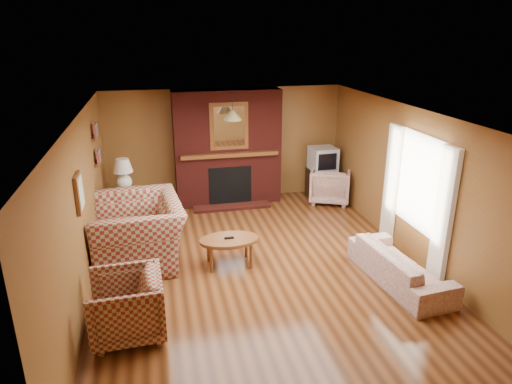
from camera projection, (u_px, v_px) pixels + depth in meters
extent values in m
plane|color=#42210E|center=(260.00, 267.00, 7.16)|extent=(6.50, 6.50, 0.00)
plane|color=white|center=(261.00, 115.00, 6.35)|extent=(6.50, 6.50, 0.00)
plane|color=olive|center=(226.00, 145.00, 9.74)|extent=(6.50, 0.00, 6.50)
plane|color=olive|center=(351.00, 328.00, 3.77)|extent=(6.50, 0.00, 6.50)
plane|color=olive|center=(83.00, 210.00, 6.24)|extent=(0.00, 6.50, 6.50)
plane|color=olive|center=(413.00, 184.00, 7.28)|extent=(0.00, 6.50, 6.50)
cube|color=#4C1510|center=(228.00, 148.00, 9.51)|extent=(2.20, 0.50, 2.40)
cube|color=black|center=(230.00, 185.00, 9.55)|extent=(0.90, 0.06, 0.80)
cube|color=#4C1510|center=(232.00, 207.00, 9.54)|extent=(1.60, 0.35, 0.06)
cube|color=brown|center=(230.00, 155.00, 9.29)|extent=(2.00, 0.18, 0.08)
cube|color=brown|center=(229.00, 126.00, 9.13)|extent=(0.78, 0.05, 0.95)
cube|color=white|center=(229.00, 127.00, 9.10)|extent=(0.62, 0.02, 0.80)
cube|color=beige|center=(444.00, 215.00, 6.44)|extent=(0.08, 0.35, 2.00)
cube|color=beige|center=(391.00, 183.00, 7.82)|extent=(0.08, 0.35, 2.00)
cube|color=white|center=(419.00, 182.00, 7.06)|extent=(0.03, 1.10, 1.50)
cube|color=brown|center=(98.00, 162.00, 7.94)|extent=(0.06, 0.55, 0.04)
cube|color=brown|center=(95.00, 137.00, 7.79)|extent=(0.06, 0.55, 0.04)
cube|color=brown|center=(79.00, 193.00, 5.85)|extent=(0.04, 0.40, 0.50)
cube|color=white|center=(81.00, 193.00, 5.86)|extent=(0.01, 0.32, 0.42)
cylinder|color=black|center=(233.00, 104.00, 8.53)|extent=(0.01, 0.01, 0.35)
cone|color=tan|center=(233.00, 115.00, 8.60)|extent=(0.36, 0.36, 0.18)
imported|color=maroon|center=(137.00, 232.00, 7.20)|extent=(1.53, 1.71, 1.03)
imported|color=maroon|center=(126.00, 306.00, 5.47)|extent=(0.91, 0.89, 0.80)
imported|color=beige|center=(400.00, 266.00, 6.67)|extent=(0.88, 1.88, 0.53)
imported|color=beige|center=(330.00, 185.00, 9.79)|extent=(1.09, 1.10, 0.76)
ellipsoid|color=brown|center=(229.00, 240.00, 7.12)|extent=(0.93, 0.58, 0.05)
cube|color=black|center=(229.00, 238.00, 7.10)|extent=(0.15, 0.05, 0.02)
cylinder|color=brown|center=(246.00, 246.00, 7.43)|extent=(0.05, 0.05, 0.40)
cylinder|color=brown|center=(208.00, 250.00, 7.30)|extent=(0.05, 0.05, 0.40)
cylinder|color=brown|center=(251.00, 256.00, 7.09)|extent=(0.05, 0.05, 0.40)
cylinder|color=brown|center=(211.00, 261.00, 6.96)|extent=(0.05, 0.05, 0.40)
cube|color=brown|center=(127.00, 205.00, 8.87)|extent=(0.48, 0.48, 0.63)
sphere|color=white|center=(124.00, 182.00, 8.72)|extent=(0.29, 0.29, 0.29)
cylinder|color=black|center=(123.00, 174.00, 8.66)|extent=(0.03, 0.03, 0.09)
cone|color=white|center=(123.00, 165.00, 8.60)|extent=(0.37, 0.37, 0.26)
cube|color=black|center=(322.00, 183.00, 10.05)|extent=(0.60, 0.55, 0.65)
cube|color=#B0B2B8|center=(323.00, 159.00, 9.86)|extent=(0.56, 0.55, 0.49)
cube|color=black|center=(327.00, 162.00, 9.61)|extent=(0.41, 0.05, 0.35)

